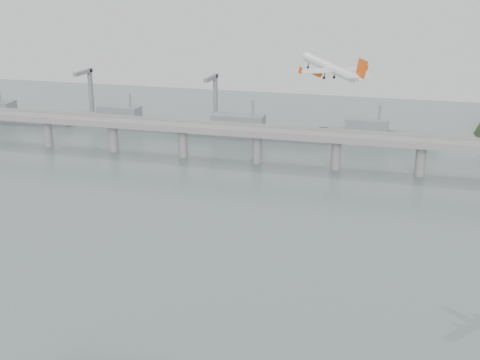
% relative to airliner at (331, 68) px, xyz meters
% --- Properties ---
extents(ground, '(900.00, 900.00, 0.00)m').
position_rel_airliner_xyz_m(ground, '(-33.51, -62.46, -80.93)').
color(ground, slate).
rests_on(ground, ground).
extents(bridge, '(800.00, 22.00, 23.90)m').
position_rel_airliner_xyz_m(bridge, '(-34.66, 137.54, -63.28)').
color(bridge, gray).
rests_on(bridge, ground).
extents(distant_fleet, '(453.00, 60.90, 40.00)m').
position_rel_airliner_xyz_m(distant_fleet, '(-188.86, 202.62, -74.71)').
color(distant_fleet, slate).
rests_on(distant_fleet, ground).
extents(airliner, '(31.31, 29.31, 9.71)m').
position_rel_airliner_xyz_m(airliner, '(0.00, 0.00, 0.00)').
color(airliner, white).
rests_on(airliner, ground).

